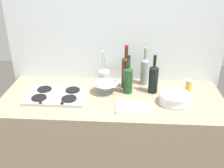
{
  "coord_description": "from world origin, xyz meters",
  "views": [
    {
      "loc": [
        0.12,
        -1.84,
        1.93
      ],
      "look_at": [
        0.0,
        0.0,
        1.02
      ],
      "focal_mm": 41.75,
      "sensor_mm": 36.0,
      "label": 1
    }
  ],
  "objects_px": {
    "plate_stack": "(175,99)",
    "wine_bottle_mid_left": "(145,70)",
    "condiment_jar_front": "(189,86)",
    "wine_bottle_mid_right": "(126,71)",
    "utensil_crock": "(104,76)",
    "cutting_board": "(134,108)",
    "stovetop_hob": "(57,95)",
    "wine_bottle_leftmost": "(128,79)",
    "wine_bottle_rightmost": "(153,78)",
    "mixing_bowl": "(106,87)"
  },
  "relations": [
    {
      "from": "wine_bottle_rightmost",
      "to": "condiment_jar_front",
      "type": "bearing_deg",
      "value": 3.31
    },
    {
      "from": "wine_bottle_rightmost",
      "to": "utensil_crock",
      "type": "distance_m",
      "value": 0.45
    },
    {
      "from": "stovetop_hob",
      "to": "wine_bottle_leftmost",
      "type": "height_order",
      "value": "wine_bottle_leftmost"
    },
    {
      "from": "mixing_bowl",
      "to": "cutting_board",
      "type": "bearing_deg",
      "value": -46.87
    },
    {
      "from": "wine_bottle_leftmost",
      "to": "wine_bottle_mid_right",
      "type": "distance_m",
      "value": 0.1
    },
    {
      "from": "wine_bottle_rightmost",
      "to": "wine_bottle_leftmost",
      "type": "bearing_deg",
      "value": -175.14
    },
    {
      "from": "stovetop_hob",
      "to": "wine_bottle_mid_left",
      "type": "distance_m",
      "value": 0.78
    },
    {
      "from": "stovetop_hob",
      "to": "utensil_crock",
      "type": "xyz_separation_m",
      "value": [
        0.36,
        0.28,
        0.05
      ]
    },
    {
      "from": "plate_stack",
      "to": "wine_bottle_mid_left",
      "type": "xyz_separation_m",
      "value": [
        -0.22,
        0.33,
        0.09
      ]
    },
    {
      "from": "wine_bottle_mid_left",
      "to": "utensil_crock",
      "type": "height_order",
      "value": "wine_bottle_mid_left"
    },
    {
      "from": "wine_bottle_mid_left",
      "to": "condiment_jar_front",
      "type": "height_order",
      "value": "wine_bottle_mid_left"
    },
    {
      "from": "plate_stack",
      "to": "stovetop_hob",
      "type": "bearing_deg",
      "value": 177.4
    },
    {
      "from": "stovetop_hob",
      "to": "wine_bottle_leftmost",
      "type": "xyz_separation_m",
      "value": [
        0.58,
        0.12,
        0.11
      ]
    },
    {
      "from": "stovetop_hob",
      "to": "wine_bottle_rightmost",
      "type": "bearing_deg",
      "value": 9.73
    },
    {
      "from": "mixing_bowl",
      "to": "condiment_jar_front",
      "type": "xyz_separation_m",
      "value": [
        0.69,
        0.05,
        0.01
      ]
    },
    {
      "from": "cutting_board",
      "to": "wine_bottle_leftmost",
      "type": "bearing_deg",
      "value": 100.6
    },
    {
      "from": "wine_bottle_mid_left",
      "to": "condiment_jar_front",
      "type": "bearing_deg",
      "value": -20.59
    },
    {
      "from": "stovetop_hob",
      "to": "wine_bottle_rightmost",
      "type": "xyz_separation_m",
      "value": [
        0.79,
        0.13,
        0.11
      ]
    },
    {
      "from": "wine_bottle_leftmost",
      "to": "plate_stack",
      "type": "bearing_deg",
      "value": -23.68
    },
    {
      "from": "wine_bottle_mid_right",
      "to": "plate_stack",
      "type": "bearing_deg",
      "value": -34.13
    },
    {
      "from": "wine_bottle_leftmost",
      "to": "wine_bottle_rightmost",
      "type": "xyz_separation_m",
      "value": [
        0.21,
        0.02,
        0.0
      ]
    },
    {
      "from": "condiment_jar_front",
      "to": "cutting_board",
      "type": "bearing_deg",
      "value": -147.37
    },
    {
      "from": "wine_bottle_mid_right",
      "to": "mixing_bowl",
      "type": "xyz_separation_m",
      "value": [
        -0.16,
        -0.11,
        -0.1
      ]
    },
    {
      "from": "utensil_crock",
      "to": "condiment_jar_front",
      "type": "height_order",
      "value": "utensil_crock"
    },
    {
      "from": "plate_stack",
      "to": "wine_bottle_mid_left",
      "type": "height_order",
      "value": "wine_bottle_mid_left"
    },
    {
      "from": "wine_bottle_leftmost",
      "to": "wine_bottle_mid_right",
      "type": "bearing_deg",
      "value": 100.59
    },
    {
      "from": "stovetop_hob",
      "to": "condiment_jar_front",
      "type": "height_order",
      "value": "condiment_jar_front"
    },
    {
      "from": "condiment_jar_front",
      "to": "wine_bottle_rightmost",
      "type": "bearing_deg",
      "value": -176.69
    },
    {
      "from": "plate_stack",
      "to": "condiment_jar_front",
      "type": "xyz_separation_m",
      "value": [
        0.14,
        0.19,
        0.01
      ]
    },
    {
      "from": "plate_stack",
      "to": "wine_bottle_mid_left",
      "type": "distance_m",
      "value": 0.41
    },
    {
      "from": "wine_bottle_leftmost",
      "to": "wine_bottle_mid_right",
      "type": "relative_size",
      "value": 0.86
    },
    {
      "from": "plate_stack",
      "to": "mixing_bowl",
      "type": "height_order",
      "value": "mixing_bowl"
    },
    {
      "from": "wine_bottle_mid_left",
      "to": "wine_bottle_rightmost",
      "type": "distance_m",
      "value": 0.17
    },
    {
      "from": "wine_bottle_mid_right",
      "to": "mixing_bowl",
      "type": "distance_m",
      "value": 0.22
    },
    {
      "from": "cutting_board",
      "to": "wine_bottle_mid_left",
      "type": "bearing_deg",
      "value": 77.48
    },
    {
      "from": "wine_bottle_leftmost",
      "to": "cutting_board",
      "type": "relative_size",
      "value": 1.2
    },
    {
      "from": "condiment_jar_front",
      "to": "cutting_board",
      "type": "height_order",
      "value": "condiment_jar_front"
    },
    {
      "from": "plate_stack",
      "to": "utensil_crock",
      "type": "height_order",
      "value": "utensil_crock"
    },
    {
      "from": "stovetop_hob",
      "to": "wine_bottle_rightmost",
      "type": "distance_m",
      "value": 0.8
    },
    {
      "from": "wine_bottle_rightmost",
      "to": "plate_stack",
      "type": "bearing_deg",
      "value": -48.96
    },
    {
      "from": "wine_bottle_mid_right",
      "to": "utensil_crock",
      "type": "distance_m",
      "value": 0.22
    },
    {
      "from": "wine_bottle_mid_right",
      "to": "utensil_crock",
      "type": "bearing_deg",
      "value": 161.17
    },
    {
      "from": "wine_bottle_rightmost",
      "to": "cutting_board",
      "type": "xyz_separation_m",
      "value": [
        -0.16,
        -0.28,
        -0.12
      ]
    },
    {
      "from": "stovetop_hob",
      "to": "wine_bottle_mid_right",
      "type": "height_order",
      "value": "wine_bottle_mid_right"
    },
    {
      "from": "plate_stack",
      "to": "cutting_board",
      "type": "xyz_separation_m",
      "value": [
        -0.32,
        -0.1,
        -0.03
      ]
    },
    {
      "from": "wine_bottle_leftmost",
      "to": "wine_bottle_rightmost",
      "type": "height_order",
      "value": "wine_bottle_rightmost"
    },
    {
      "from": "wine_bottle_leftmost",
      "to": "mixing_bowl",
      "type": "height_order",
      "value": "wine_bottle_leftmost"
    },
    {
      "from": "wine_bottle_mid_left",
      "to": "mixing_bowl",
      "type": "height_order",
      "value": "wine_bottle_mid_left"
    },
    {
      "from": "wine_bottle_leftmost",
      "to": "wine_bottle_mid_left",
      "type": "distance_m",
      "value": 0.22
    },
    {
      "from": "plate_stack",
      "to": "condiment_jar_front",
      "type": "height_order",
      "value": "condiment_jar_front"
    }
  ]
}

